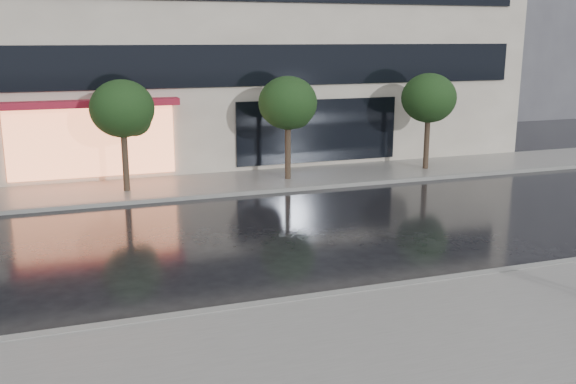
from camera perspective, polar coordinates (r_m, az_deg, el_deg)
name	(u,v)px	position (r m, az deg, el deg)	size (l,w,h in m)	color
ground	(308,283)	(14.52, 1.77, -8.11)	(120.00, 120.00, 0.00)	black
sidewalk_near	(373,345)	(11.79, 7.57, -13.29)	(60.00, 4.50, 0.12)	slate
sidewalk_far	(209,184)	(23.95, -7.01, 0.68)	(60.00, 3.50, 0.12)	slate
curb_near	(325,297)	(13.64, 3.29, -9.29)	(60.00, 0.25, 0.14)	gray
curb_far	(220,195)	(22.28, -6.04, -0.24)	(60.00, 0.25, 0.14)	gray
bg_building_right	(506,0)	(51.05, 18.78, 15.85)	(12.00, 12.00, 16.00)	#4C4C54
tree_mid_west	(124,111)	(22.84, -14.37, 7.02)	(2.20, 2.20, 3.99)	#33261C
tree_mid_east	(289,105)	(24.09, 0.10, 7.76)	(2.20, 2.20, 3.99)	#33261C
tree_far_east	(430,100)	(26.67, 12.48, 8.01)	(2.20, 2.20, 3.99)	#33261C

